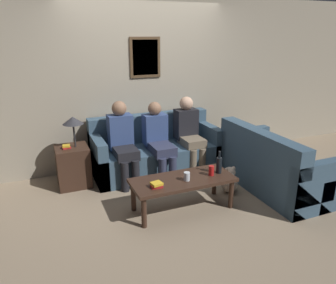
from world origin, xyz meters
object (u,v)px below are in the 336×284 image
Objects in this scene: coffee_table at (183,183)px; teddy_bear at (229,181)px; couch_main at (155,152)px; person_middle at (158,138)px; person_left at (123,140)px; wine_bottle at (219,165)px; drinking_glass at (187,176)px; couch_side at (273,168)px; person_right at (189,131)px.

coffee_table is 0.82m from teddy_bear.
person_middle reaches higher than couch_main.
coffee_table is 1.07× the size of person_left.
person_middle is at bearing 111.41° from wine_bottle.
drinking_glass is at bearing -69.28° from coffee_table.
wine_bottle reaches higher than coffee_table.
couch_main is at bearing 106.42° from wine_bottle.
wine_bottle reaches higher than teddy_bear.
person_right is at bearing 34.93° from couch_side.
couch_main is 1.54× the size of coffee_table.
person_right is (0.62, 1.11, 0.27)m from coffee_table.
couch_side is 1.40× the size of person_left.
person_right is (0.60, 1.17, 0.16)m from drinking_glass.
drinking_glass is at bearing -117.08° from person_right.
person_right reaches higher than coffee_table.
couch_main and couch_side have the same top height.
teddy_bear is at bearing 12.44° from coffee_table.
wine_bottle is at bearing -1.94° from coffee_table.
couch_main reaches higher than teddy_bear.
person_middle is (0.06, 1.07, 0.14)m from drinking_glass.
couch_main is 1.25m from coffee_table.
teddy_bear is at bearing 17.05° from drinking_glass.
coffee_table is at bearing -67.37° from person_left.
person_left is at bearing 112.63° from coffee_table.
wine_bottle is at bearing 5.42° from drinking_glass.
person_middle is (0.08, 1.01, 0.25)m from coffee_table.
wine_bottle is 0.79× the size of teddy_bear.
teddy_bear is at bearing -35.99° from person_left.
drinking_glass is at bearing -174.58° from wine_bottle.
person_middle is at bearing 85.54° from coffee_table.
coffee_table reaches higher than teddy_bear.
person_left is 1.02× the size of person_right.
teddy_bear is at bearing 76.70° from couch_side.
coffee_table is (-0.11, -1.24, 0.05)m from couch_main.
couch_side is 1.36m from drinking_glass.
person_middle is at bearing 87.00° from drinking_glass.
person_middle is (-0.40, 1.03, 0.08)m from wine_bottle.
person_right is at bearing 99.64° from teddy_bear.
person_middle reaches higher than couch_side.
person_left reaches higher than person_middle.
person_middle is at bearing 52.78° from couch_side.
couch_side is at bearing 3.89° from drinking_glass.
couch_side reaches higher than teddy_bear.
drinking_glass is at bearing 93.89° from couch_side.
person_right reaches higher than person_middle.
person_middle is (-1.29, 0.98, 0.29)m from couch_side.
person_left is 1.06m from person_right.
person_right reaches higher than teddy_bear.
couch_main reaches higher than drinking_glass.
wine_bottle is 1.42m from person_left.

